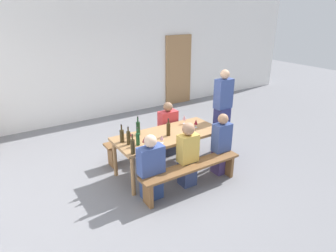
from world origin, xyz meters
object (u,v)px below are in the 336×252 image
object	(u,v)px
wine_bottle_4	(138,128)
wine_glass_0	(162,138)
wine_glass_2	(144,140)
seated_guest_near_0	(151,169)
wine_bottle_3	(168,129)
wine_bottle_2	(133,146)
wine_bottle_5	(129,138)
bench_near	(191,170)
bench_far	(149,140)
seated_guest_near_1	(188,156)
wine_glass_1	(196,122)
seated_guest_near_2	(221,145)
wine_bottle_1	(122,136)
wine_glass_3	(130,134)
wooden_door	(178,70)
tasting_table	(168,138)
wine_glass_4	(184,118)
wine_bottle_0	(138,139)
standing_host	(222,114)

from	to	relation	value
wine_bottle_4	wine_glass_0	size ratio (longest dim) A/B	2.35
wine_glass_0	wine_glass_2	bearing A→B (deg)	169.39
wine_bottle_4	seated_guest_near_0	bearing A→B (deg)	-104.61
seated_guest_near_0	wine_glass_0	bearing A→B (deg)	-52.10
wine_glass_0	wine_bottle_3	bearing A→B (deg)	38.40
wine_bottle_2	wine_bottle_5	distance (m)	0.35
bench_near	wine_glass_0	distance (m)	0.73
bench_far	seated_guest_near_1	bearing A→B (deg)	-88.84
wine_bottle_3	wine_glass_1	distance (m)	0.63
wine_bottle_4	seated_guest_near_2	xyz separation A→B (m)	(1.23, -0.83, -0.32)
wine_bottle_1	wine_glass_3	bearing A→B (deg)	-13.15
wine_bottle_4	seated_guest_near_1	xyz separation A→B (m)	(0.49, -0.83, -0.32)
wine_bottle_4	seated_guest_near_1	distance (m)	1.02
wine_glass_1	seated_guest_near_0	bearing A→B (deg)	-157.20
wooden_door	tasting_table	world-z (taller)	wooden_door
wine_glass_4	seated_guest_near_2	xyz separation A→B (m)	(0.24, -0.82, -0.32)
wine_bottle_3	wine_glass_4	world-z (taller)	wine_bottle_3
wine_bottle_1	wine_glass_3	size ratio (longest dim) A/B	1.72
tasting_table	wine_bottle_3	world-z (taller)	wine_bottle_3
bench_near	wine_glass_2	bearing A→B (deg)	139.92
wooden_door	bench_far	distance (m)	3.78
wine_bottle_1	seated_guest_near_2	xyz separation A→B (m)	(1.60, -0.70, -0.31)
wine_bottle_5	wine_bottle_3	bearing A→B (deg)	-3.40
wine_glass_2	bench_far	bearing A→B (deg)	57.71
tasting_table	bench_far	world-z (taller)	tasting_table
wine_bottle_3	wine_bottle_2	bearing A→B (deg)	-160.59
bench_near	seated_guest_near_0	world-z (taller)	seated_guest_near_0
wine_bottle_0	tasting_table	bearing A→B (deg)	10.57
wooden_door	bench_near	size ratio (longest dim) A/B	1.13
bench_far	wine_bottle_0	xyz separation A→B (m)	(-0.67, -0.85, 0.51)
wooden_door	bench_far	size ratio (longest dim) A/B	1.13
tasting_table	bench_far	size ratio (longest dim) A/B	1.05
wine_glass_0	wine_glass_1	distance (m)	0.93
wine_glass_0	seated_guest_near_0	distance (m)	0.59
wine_bottle_3	seated_guest_near_2	size ratio (longest dim) A/B	0.27
wine_glass_3	standing_host	xyz separation A→B (m)	(2.04, -0.04, -0.02)
wine_glass_4	wine_bottle_0	bearing A→B (deg)	-162.91
wine_glass_0	wine_glass_1	size ratio (longest dim) A/B	0.89
wine_bottle_0	wine_glass_2	size ratio (longest dim) A/B	1.97
bench_far	wine_glass_2	world-z (taller)	wine_glass_2
wine_glass_2	seated_guest_near_2	xyz separation A→B (m)	(1.37, -0.35, -0.31)
wine_bottle_1	wine_bottle_4	distance (m)	0.39
bench_far	wine_glass_1	xyz separation A→B (m)	(0.60, -0.76, 0.51)
wine_bottle_1	wine_glass_2	xyz separation A→B (m)	(0.24, -0.35, -0.01)
wine_bottle_4	standing_host	xyz separation A→B (m)	(1.80, -0.20, -0.02)
wine_glass_3	seated_guest_near_1	world-z (taller)	seated_guest_near_1
wine_bottle_5	wine_glass_3	size ratio (longest dim) A/B	1.73
bench_far	wine_bottle_5	distance (m)	1.20
bench_near	wine_bottle_2	distance (m)	1.08
wine_bottle_0	wine_bottle_2	distance (m)	0.32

